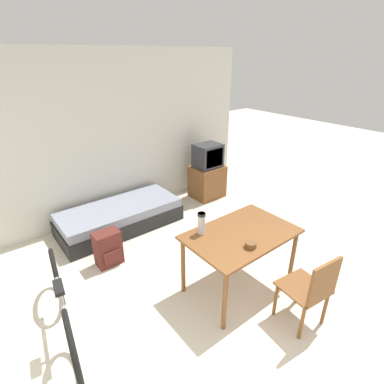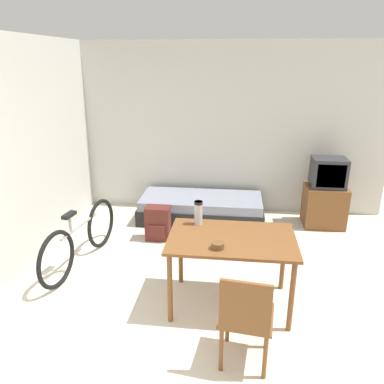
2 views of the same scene
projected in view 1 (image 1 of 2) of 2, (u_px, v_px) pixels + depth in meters
ground_plane at (320, 382)px, 2.61m from camera, size 20.00×20.00×0.00m
wall_back at (110, 138)px, 4.85m from camera, size 5.34×0.06×2.70m
daybed at (120, 217)px, 4.85m from camera, size 1.93×0.84×0.39m
tv at (207, 173)px, 5.79m from camera, size 0.60×0.50×1.06m
dining_table at (241, 240)px, 3.39m from camera, size 1.25×0.81×0.77m
wooden_chair at (312, 288)px, 2.95m from camera, size 0.48×0.48×0.88m
bicycle at (63, 307)px, 2.94m from camera, size 0.30×1.65×0.75m
thermos_flask at (201, 222)px, 3.29m from camera, size 0.09×0.09×0.26m
mate_bowl at (251, 245)px, 3.10m from camera, size 0.12×0.12×0.06m
backpack at (108, 248)px, 3.98m from camera, size 0.34×0.25×0.49m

